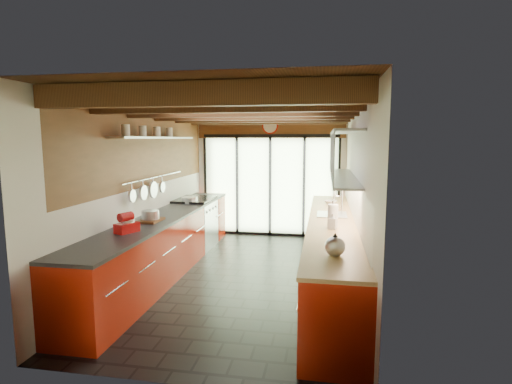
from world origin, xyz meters
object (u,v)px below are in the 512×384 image
kettle (335,245)px  bowl (331,202)px  stand_mixer (127,224)px  paper_towel (333,216)px  soap_bottle (333,221)px

kettle → bowl: kettle is taller
stand_mixer → kettle: stand_mixer is taller
kettle → paper_towel: paper_towel is taller
paper_towel → soap_bottle: bearing=-90.0°
stand_mixer → bowl: size_ratio=1.46×
stand_mixer → bowl: bearing=46.9°
kettle → soap_bottle: bearing=90.0°
kettle → soap_bottle: 1.20m
soap_bottle → bowl: soap_bottle is taller
stand_mixer → bowl: 3.72m
kettle → soap_bottle: kettle is taller
kettle → soap_bottle: size_ratio=1.20×
paper_towel → bowl: bearing=90.0°
stand_mixer → soap_bottle: (2.54, 0.63, 0.00)m
kettle → bowl: size_ratio=1.14×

